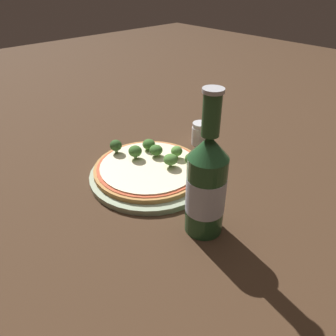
# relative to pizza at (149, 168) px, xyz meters

# --- Properties ---
(ground_plane) EXTENTS (3.00, 3.00, 0.00)m
(ground_plane) POSITION_rel_pizza_xyz_m (0.01, 0.02, -0.02)
(ground_plane) COLOR #3D2819
(plate) EXTENTS (0.26, 0.26, 0.01)m
(plate) POSITION_rel_pizza_xyz_m (0.01, -0.00, -0.01)
(plate) COLOR #93A384
(plate) RESTS_ON ground_plane
(pizza) EXTENTS (0.24, 0.24, 0.01)m
(pizza) POSITION_rel_pizza_xyz_m (0.00, 0.00, 0.00)
(pizza) COLOR #B77F42
(pizza) RESTS_ON plate
(broccoli_floret_0) EXTENTS (0.03, 0.03, 0.03)m
(broccoli_floret_0) POSITION_rel_pizza_xyz_m (0.02, 0.07, 0.02)
(broccoli_floret_0) COLOR #7A9E5B
(broccoli_floret_0) RESTS_ON pizza
(broccoli_floret_1) EXTENTS (0.03, 0.03, 0.03)m
(broccoli_floret_1) POSITION_rel_pizza_xyz_m (-0.04, -0.00, 0.02)
(broccoli_floret_1) COLOR #7A9E5B
(broccoli_floret_1) RESTS_ON pizza
(broccoli_floret_2) EXTENTS (0.03, 0.03, 0.03)m
(broccoli_floret_2) POSITION_rel_pizza_xyz_m (-0.02, 0.04, 0.02)
(broccoli_floret_2) COLOR #7A9E5B
(broccoli_floret_2) RESTS_ON pizza
(broccoli_floret_3) EXTENTS (0.03, 0.03, 0.03)m
(broccoli_floret_3) POSITION_rel_pizza_xyz_m (0.04, 0.03, 0.02)
(broccoli_floret_3) COLOR #7A9E5B
(broccoli_floret_3) RESTS_ON pizza
(broccoli_floret_4) EXTENTS (0.02, 0.02, 0.02)m
(broccoli_floret_4) POSITION_rel_pizza_xyz_m (0.06, 0.07, 0.02)
(broccoli_floret_4) COLOR #7A9E5B
(broccoli_floret_4) RESTS_ON pizza
(broccoli_floret_5) EXTENTS (0.03, 0.03, 0.03)m
(broccoli_floret_5) POSITION_rel_pizza_xyz_m (-0.05, 0.04, 0.02)
(broccoli_floret_5) COLOR #7A9E5B
(broccoli_floret_5) RESTS_ON pizza
(broccoli_floret_6) EXTENTS (0.03, 0.03, 0.03)m
(broccoli_floret_6) POSITION_rel_pizza_xyz_m (-0.09, -0.02, 0.03)
(broccoli_floret_6) COLOR #7A9E5B
(broccoli_floret_6) RESTS_ON pizza
(beer_bottle) EXTENTS (0.07, 0.07, 0.25)m
(beer_bottle) POSITION_rel_pizza_xyz_m (0.19, -0.04, 0.07)
(beer_bottle) COLOR #234C28
(beer_bottle) RESTS_ON ground_plane
(pepper_shaker) EXTENTS (0.04, 0.04, 0.06)m
(pepper_shaker) POSITION_rel_pizza_xyz_m (-0.03, 0.19, 0.01)
(pepper_shaker) COLOR silver
(pepper_shaker) RESTS_ON ground_plane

